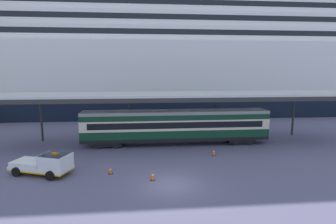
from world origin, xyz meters
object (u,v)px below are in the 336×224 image
object	(u,v)px
train_carriage	(176,126)
traffic_cone_far	(153,176)
service_truck	(46,164)
quay_bollard	(60,158)
traffic_cone_near	(110,170)
cruise_ship	(222,49)
traffic_cone_mid	(214,152)

from	to	relation	value
train_carriage	traffic_cone_far	xyz separation A→B (m)	(-3.22, -10.66, -1.92)
service_truck	train_carriage	bearing A→B (deg)	35.12
quay_bollard	traffic_cone_near	bearing A→B (deg)	-31.38
traffic_cone_far	quay_bollard	bearing A→B (deg)	150.79
train_carriage	traffic_cone_near	world-z (taller)	train_carriage
service_truck	traffic_cone_far	size ratio (longest dim) A/B	7.06
traffic_cone_near	quay_bollard	bearing A→B (deg)	148.62
traffic_cone_near	quay_bollard	world-z (taller)	quay_bollard
cruise_ship	train_carriage	xyz separation A→B (m)	(-14.21, -30.49, -11.07)
cruise_ship	quay_bollard	xyz separation A→B (m)	(-26.09, -36.31, -12.86)
traffic_cone_far	train_carriage	bearing A→B (deg)	73.21
train_carriage	quay_bollard	world-z (taller)	train_carriage
service_truck	traffic_cone_near	distance (m)	5.47
cruise_ship	traffic_cone_far	distance (m)	46.54
traffic_cone_mid	quay_bollard	world-z (taller)	quay_bollard
traffic_cone_near	traffic_cone_far	distance (m)	3.97
service_truck	quay_bollard	size ratio (longest dim) A/B	5.81
train_carriage	traffic_cone_near	distance (m)	11.38
cruise_ship	traffic_cone_far	xyz separation A→B (m)	(-17.43, -41.16, -12.99)
traffic_cone_far	cruise_ship	bearing A→B (deg)	67.05
traffic_cone_near	traffic_cone_far	xyz separation A→B (m)	(3.57, -1.74, 0.05)
train_carriage	service_truck	xyz separation A→B (m)	(-12.21, -8.59, -1.32)
train_carriage	cruise_ship	bearing A→B (deg)	65.01
service_truck	traffic_cone_far	bearing A→B (deg)	-13.01
service_truck	traffic_cone_near	xyz separation A→B (m)	(5.42, -0.34, -0.65)
service_truck	quay_bollard	xyz separation A→B (m)	(0.33, 2.77, -0.47)
traffic_cone_near	service_truck	bearing A→B (deg)	176.43
quay_bollard	traffic_cone_far	bearing A→B (deg)	-29.21
quay_bollard	train_carriage	bearing A→B (deg)	26.10
train_carriage	traffic_cone_mid	bearing A→B (deg)	-54.45
train_carriage	traffic_cone_mid	xyz separation A→B (m)	(3.42, -4.79, -1.93)
service_truck	traffic_cone_mid	world-z (taller)	service_truck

